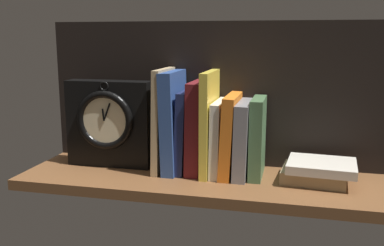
# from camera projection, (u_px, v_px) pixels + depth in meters

# --- Properties ---
(ground_plane) EXTENTS (0.88, 0.27, 0.03)m
(ground_plane) POSITION_uv_depth(u_px,v_px,m) (203.00, 182.00, 1.06)
(ground_plane) COLOR brown
(back_panel) EXTENTS (0.88, 0.01, 0.37)m
(back_panel) POSITION_uv_depth(u_px,v_px,m) (213.00, 94.00, 1.14)
(back_panel) COLOR black
(back_panel) RESTS_ON ground_plane
(book_tan_shortstories) EXTENTS (0.02, 0.15, 0.25)m
(book_tan_shortstories) POSITION_uv_depth(u_px,v_px,m) (163.00, 120.00, 1.10)
(book_tan_shortstories) COLOR tan
(book_tan_shortstories) RESTS_ON ground_plane
(book_blue_modern) EXTENTS (0.04, 0.15, 0.25)m
(book_blue_modern) POSITION_uv_depth(u_px,v_px,m) (174.00, 121.00, 1.09)
(book_blue_modern) COLOR #2D4C8E
(book_blue_modern) RESTS_ON ground_plane
(book_navy_bierce) EXTENTS (0.03, 0.13, 0.20)m
(book_navy_bierce) POSITION_uv_depth(u_px,v_px,m) (185.00, 131.00, 1.09)
(book_navy_bierce) COLOR #192147
(book_navy_bierce) RESTS_ON ground_plane
(book_maroon_dawkins) EXTENTS (0.04, 0.13, 0.23)m
(book_maroon_dawkins) POSITION_uv_depth(u_px,v_px,m) (198.00, 127.00, 1.08)
(book_maroon_dawkins) COLOR maroon
(book_maroon_dawkins) RESTS_ON ground_plane
(book_yellow_seinlanguage) EXTENTS (0.02, 0.16, 0.25)m
(book_yellow_seinlanguage) POSITION_uv_depth(u_px,v_px,m) (210.00, 123.00, 1.07)
(book_yellow_seinlanguage) COLOR gold
(book_yellow_seinlanguage) RESTS_ON ground_plane
(book_white_catcher) EXTENTS (0.02, 0.15, 0.18)m
(book_white_catcher) POSITION_uv_depth(u_px,v_px,m) (219.00, 137.00, 1.07)
(book_white_catcher) COLOR silver
(book_white_catcher) RESTS_ON ground_plane
(book_orange_pandolfini) EXTENTS (0.04, 0.16, 0.20)m
(book_orange_pandolfini) POSITION_uv_depth(u_px,v_px,m) (230.00, 135.00, 1.06)
(book_orange_pandolfini) COLOR orange
(book_orange_pandolfini) RESTS_ON ground_plane
(book_gray_chess) EXTENTS (0.03, 0.16, 0.18)m
(book_gray_chess) POSITION_uv_depth(u_px,v_px,m) (244.00, 139.00, 1.06)
(book_gray_chess) COLOR gray
(book_gray_chess) RESTS_ON ground_plane
(book_green_romantic) EXTENTS (0.03, 0.13, 0.19)m
(book_green_romantic) POSITION_uv_depth(u_px,v_px,m) (258.00, 137.00, 1.05)
(book_green_romantic) COLOR #476B44
(book_green_romantic) RESTS_ON ground_plane
(framed_clock) EXTENTS (0.22, 0.07, 0.22)m
(framed_clock) POSITION_uv_depth(u_px,v_px,m) (109.00, 123.00, 1.13)
(framed_clock) COLOR black
(framed_clock) RESTS_ON ground_plane
(book_stack_side) EXTENTS (0.17, 0.14, 0.05)m
(book_stack_side) POSITION_uv_depth(u_px,v_px,m) (317.00, 171.00, 1.01)
(book_stack_side) COLOR #9E8966
(book_stack_side) RESTS_ON ground_plane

